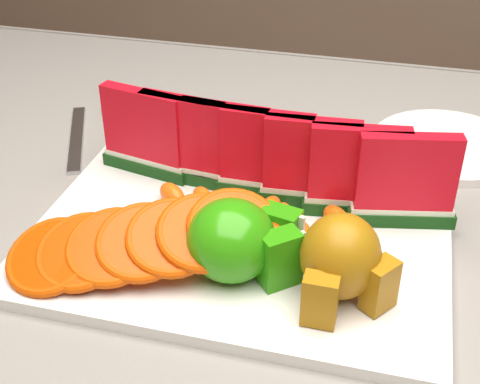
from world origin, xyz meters
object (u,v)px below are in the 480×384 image
pear_cluster (342,261)px  side_plate (447,145)px  platter (241,235)px  apple_cluster (240,241)px  fork (80,135)px

pear_cluster → side_plate: bearing=73.6°
platter → pear_cluster: bearing=-34.2°
platter → apple_cluster: size_ratio=3.48×
apple_cluster → fork: apple_cluster is taller
platter → side_plate: bearing=50.9°
apple_cluster → side_plate: size_ratio=0.52×
fork → apple_cluster: bearing=-39.4°
pear_cluster → fork: bearing=147.2°
pear_cluster → fork: pear_cluster is taller
side_plate → fork: bearing=-169.2°
apple_cluster → pear_cluster: (0.09, -0.01, 0.01)m
pear_cluster → apple_cluster: bearing=172.9°
fork → platter: bearing=-32.1°
apple_cluster → pear_cluster: 0.09m
apple_cluster → fork: bearing=140.6°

